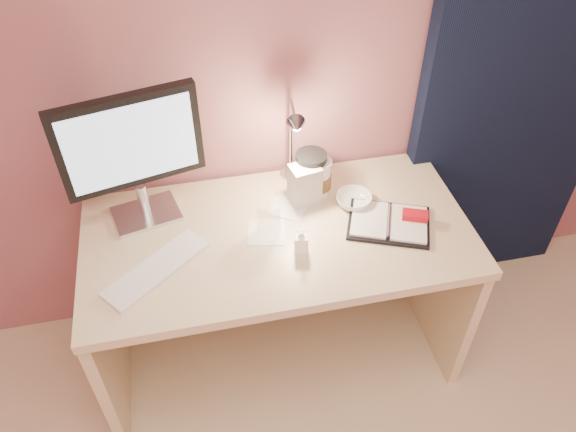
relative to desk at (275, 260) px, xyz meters
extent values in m
plane|color=#A35E6D|center=(0.00, 0.30, 0.75)|extent=(3.50, 0.00, 3.50)
cube|color=black|center=(1.05, 0.24, 0.60)|extent=(0.85, 0.08, 2.20)
cube|color=beige|center=(0.00, -0.07, 0.21)|extent=(1.40, 0.70, 0.04)
cube|color=beige|center=(-0.68, -0.07, -0.16)|extent=(0.04, 0.66, 0.69)
cube|color=beige|center=(0.68, -0.07, -0.16)|extent=(0.04, 0.66, 0.69)
cube|color=beige|center=(0.00, 0.26, -0.10)|extent=(1.32, 0.03, 0.55)
cube|color=silver|center=(-0.46, 0.12, 0.23)|extent=(0.27, 0.22, 0.02)
cylinder|color=silver|center=(-0.46, 0.12, 0.31)|extent=(0.04, 0.04, 0.13)
cube|color=black|center=(-0.46, 0.12, 0.57)|extent=(0.47, 0.15, 0.34)
cube|color=#ABCCE9|center=(-0.47, 0.09, 0.57)|extent=(0.42, 0.10, 0.29)
cube|color=silver|center=(-0.44, -0.17, 0.23)|extent=(0.37, 0.33, 0.02)
cube|color=black|center=(0.40, -0.12, 0.23)|extent=(0.35, 0.31, 0.01)
cube|color=white|center=(0.34, -0.09, 0.24)|extent=(0.19, 0.23, 0.01)
cube|color=white|center=(0.47, -0.15, 0.24)|extent=(0.19, 0.23, 0.01)
cube|color=red|center=(0.50, -0.13, 0.26)|extent=(0.10, 0.08, 0.03)
cube|color=white|center=(-0.04, -0.07, 0.23)|extent=(0.16, 0.16, 0.00)
cube|color=white|center=(0.07, 0.05, 0.23)|extent=(0.18, 0.18, 0.00)
cylinder|color=white|center=(0.20, 0.11, 0.30)|extent=(0.09, 0.09, 0.14)
cylinder|color=brown|center=(0.20, 0.11, 0.28)|extent=(0.09, 0.09, 0.06)
cylinder|color=white|center=(0.20, 0.11, 0.37)|extent=(0.09, 0.09, 0.01)
cylinder|color=white|center=(-0.03, -0.07, 0.30)|extent=(0.08, 0.08, 0.15)
imported|color=silver|center=(0.31, 0.01, 0.25)|extent=(0.17, 0.17, 0.04)
imported|color=white|center=(0.06, -0.18, 0.28)|extent=(0.05, 0.06, 0.10)
cylinder|color=black|center=(0.17, 0.12, 0.31)|extent=(0.11, 0.11, 0.16)
cube|color=silver|center=(0.13, 0.07, 0.31)|extent=(0.12, 0.10, 0.16)
cylinder|color=silver|center=(0.11, 0.23, 0.23)|extent=(0.09, 0.09, 0.01)
cylinder|color=silver|center=(0.11, 0.23, 0.40)|extent=(0.01, 0.01, 0.33)
cone|color=silver|center=(0.13, 0.08, 0.56)|extent=(0.07, 0.06, 0.07)
camera|label=1|loc=(-0.27, -1.49, 1.65)|focal=35.00mm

